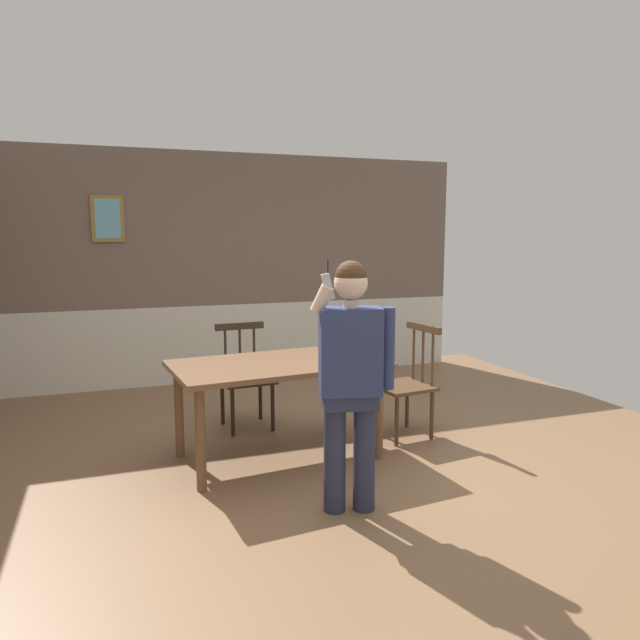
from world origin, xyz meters
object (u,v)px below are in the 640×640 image
chair_by_doorway (407,383)px  dining_table (278,374)px  person_figure (351,372)px  chair_near_window (245,377)px

chair_by_doorway → dining_table: bearing=88.4°
chair_by_doorway → person_figure: size_ratio=0.61×
dining_table → person_figure: person_figure is taller
dining_table → chair_by_doorway: size_ratio=1.73×
dining_table → chair_by_doorway: chair_by_doorway is taller
person_figure → chair_near_window: bearing=-67.7°
chair_near_window → dining_table: bearing=92.0°
chair_near_window → chair_by_doorway: bearing=147.1°
dining_table → chair_near_window: (-0.08, 0.84, -0.21)m
dining_table → chair_by_doorway: (1.19, 0.11, -0.21)m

